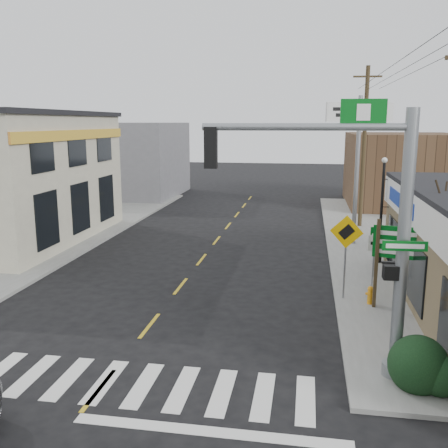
% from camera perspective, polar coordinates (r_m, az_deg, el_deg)
% --- Properties ---
extents(ground, '(140.00, 140.00, 0.00)m').
position_cam_1_polar(ground, '(13.23, -14.11, -17.91)').
color(ground, black).
rests_on(ground, ground).
extents(sidewalk_right, '(6.00, 38.00, 0.13)m').
position_cam_1_polar(sidewalk_right, '(24.68, 18.88, -4.04)').
color(sidewalk_right, slate).
rests_on(sidewalk_right, ground).
extents(sidewalk_left, '(6.00, 38.00, 0.13)m').
position_cam_1_polar(sidewalk_left, '(28.01, -20.46, -2.33)').
color(sidewalk_left, slate).
rests_on(sidewalk_left, ground).
extents(center_line, '(0.12, 56.00, 0.01)m').
position_cam_1_polar(center_line, '(20.16, -4.99, -7.08)').
color(center_line, gold).
rests_on(center_line, ground).
extents(crosswalk, '(11.00, 2.20, 0.01)m').
position_cam_1_polar(crosswalk, '(13.54, -13.40, -17.11)').
color(crosswalk, silver).
rests_on(crosswalk, ground).
extents(bldg_distant_right, '(8.00, 10.00, 5.60)m').
position_cam_1_polar(bldg_distant_right, '(41.26, 19.57, 5.84)').
color(bldg_distant_right, brown).
rests_on(bldg_distant_right, ground).
extents(bldg_distant_left, '(9.00, 10.00, 6.40)m').
position_cam_1_polar(bldg_distant_left, '(45.46, -10.99, 7.27)').
color(bldg_distant_left, slate).
rests_on(bldg_distant_left, ground).
extents(traffic_signal_pole, '(5.39, 0.39, 6.83)m').
position_cam_1_polar(traffic_signal_pole, '(12.51, 16.34, 0.76)').
color(traffic_signal_pole, gray).
rests_on(traffic_signal_pole, sidewalk_right).
extents(guide_sign, '(1.78, 0.14, 3.11)m').
position_cam_1_polar(guide_sign, '(17.84, 19.41, -3.09)').
color(guide_sign, '#42341E').
rests_on(guide_sign, sidewalk_right).
extents(fire_hydrant, '(0.21, 0.21, 0.65)m').
position_cam_1_polar(fire_hydrant, '(18.47, 16.36, -7.72)').
color(fire_hydrant, orange).
rests_on(fire_hydrant, sidewalk_right).
extents(ped_crossing_sign, '(1.20, 0.08, 3.08)m').
position_cam_1_polar(ped_crossing_sign, '(18.33, 13.76, -2.10)').
color(ped_crossing_sign, gray).
rests_on(ped_crossing_sign, sidewalk_right).
extents(lamp_post, '(0.62, 0.49, 4.78)m').
position_cam_1_polar(lamp_post, '(23.49, 17.74, 2.38)').
color(lamp_post, black).
rests_on(lamp_post, sidewalk_right).
extents(dance_center_sign, '(3.59, 0.22, 7.62)m').
position_cam_1_polar(dance_center_sign, '(26.65, 15.14, 9.78)').
color(dance_center_sign, gray).
rests_on(dance_center_sign, sidewalk_right).
extents(shrub_front, '(1.45, 1.45, 1.09)m').
position_cam_1_polar(shrub_front, '(13.37, 21.32, -14.79)').
color(shrub_front, '#193115').
rests_on(shrub_front, sidewalk_right).
extents(shrub_back, '(1.15, 1.15, 0.86)m').
position_cam_1_polar(shrub_back, '(20.38, 21.87, -6.04)').
color(shrub_back, black).
rests_on(shrub_back, sidewalk_right).
extents(utility_pole_far, '(1.66, 0.25, 9.55)m').
position_cam_1_polar(utility_pole_far, '(31.49, 15.69, 8.58)').
color(utility_pole_far, '#443020').
rests_on(utility_pole_far, sidewalk_right).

